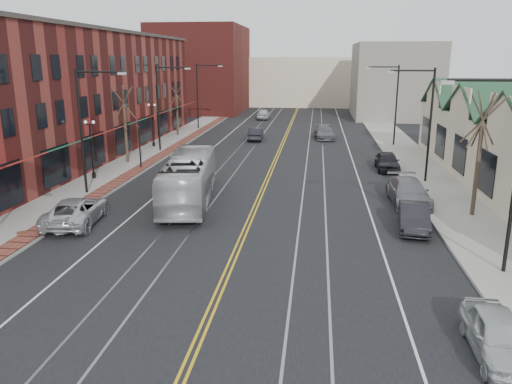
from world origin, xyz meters
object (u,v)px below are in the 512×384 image
(parked_car_d, at_px, (387,161))
(parked_car_b, at_px, (414,217))
(transit_bus, at_px, (189,179))
(parked_car_a, at_px, (499,336))
(parked_car_c, at_px, (408,192))
(parked_suv, at_px, (76,211))

(parked_car_d, bearing_deg, parked_car_b, -91.68)
(transit_bus, bearing_deg, parked_car_a, 123.42)
(parked_car_b, xyz_separation_m, parked_car_c, (0.52, 4.88, 0.08))
(parked_car_b, relative_size, parked_car_c, 0.79)
(parked_car_b, distance_m, parked_car_c, 4.91)
(parked_car_d, bearing_deg, parked_car_a, -89.89)
(parked_suv, bearing_deg, parked_car_c, -169.44)
(parked_car_c, bearing_deg, parked_car_d, 88.37)
(transit_bus, height_order, parked_car_c, transit_bus)
(parked_car_d, bearing_deg, parked_suv, -138.96)
(transit_bus, bearing_deg, parked_car_d, -148.63)
(parked_car_b, bearing_deg, parked_car_a, -81.03)
(transit_bus, relative_size, parked_suv, 2.04)
(parked_suv, xyz_separation_m, parked_car_c, (18.60, 6.10, 0.04))
(parked_suv, bearing_deg, parked_car_a, 143.08)
(parked_car_a, distance_m, parked_car_d, 26.38)
(parked_car_a, xyz_separation_m, parked_car_b, (-0.41, 11.60, 0.02))
(parked_car_c, bearing_deg, parked_car_a, -92.01)
(transit_bus, relative_size, parked_car_d, 2.52)
(parked_car_a, relative_size, parked_car_b, 0.94)
(parked_suv, height_order, parked_car_c, parked_car_c)
(parked_suv, distance_m, parked_car_d, 24.53)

